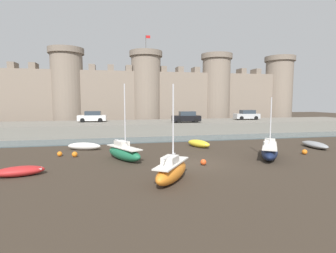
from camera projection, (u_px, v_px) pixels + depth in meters
The scene contains 18 objects.
ground_plane at pixel (199, 163), 20.25m from camera, with size 160.00×160.00×0.00m, color #382D23.
water_channel at pixel (166, 139), 32.69m from camera, with size 80.00×4.50×0.10m, color #47565B.
quay_road at pixel (156, 127), 39.67m from camera, with size 69.17×10.00×1.67m, color slate.
castle at pixel (146, 93), 50.24m from camera, with size 63.37×6.20×17.13m.
sailboat_near_channel_right at pixel (270, 151), 22.01m from camera, with size 3.99×5.11×5.12m.
rowboat_foreground_centre at pixel (315, 145), 26.95m from camera, with size 1.74×3.71×0.64m.
sailboat_midflat_left at pixel (124, 152), 21.34m from camera, with size 3.18×4.49×6.18m.
rowboat_foreground_left at pixel (199, 143), 27.38m from camera, with size 2.27×3.17×0.76m.
rowboat_near_channel_left at pixel (84, 146), 25.83m from camera, with size 3.45×1.92×0.73m.
sailboat_midflat_right at pixel (172, 170), 15.66m from camera, with size 3.26×4.13×5.83m.
rowboat_midflat_centre at pixel (20, 171), 16.80m from camera, with size 3.14×1.71×0.65m.
mooring_buoy_near_channel at pixel (305, 152), 23.62m from camera, with size 0.46×0.46×0.46m, color orange.
mooring_buoy_near_shore at pixel (75, 154), 22.53m from camera, with size 0.47×0.47×0.47m, color orange.
mooring_buoy_mid_mud at pixel (60, 154), 22.81m from camera, with size 0.43×0.43×0.43m, color orange.
mooring_buoy_off_centre at pixel (203, 162), 19.71m from camera, with size 0.45×0.45×0.45m, color #E04C1E.
car_quay_west at pixel (92, 117), 39.18m from camera, with size 4.18×2.04×1.62m.
car_quay_east at pixel (186, 117), 38.24m from camera, with size 4.18×2.04×1.62m.
car_quay_centre_east at pixel (247, 115), 43.86m from camera, with size 4.18×2.04×1.62m.
Camera 1 is at (-6.47, -18.94, 4.83)m, focal length 28.00 mm.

